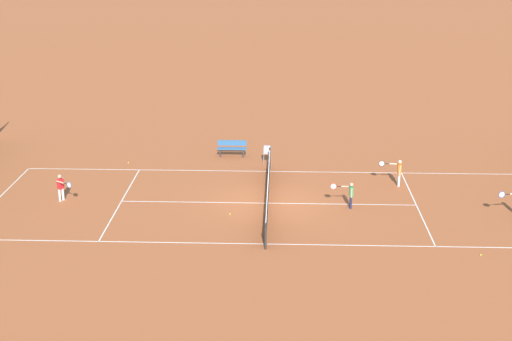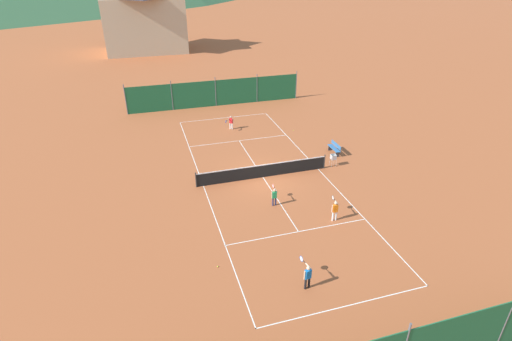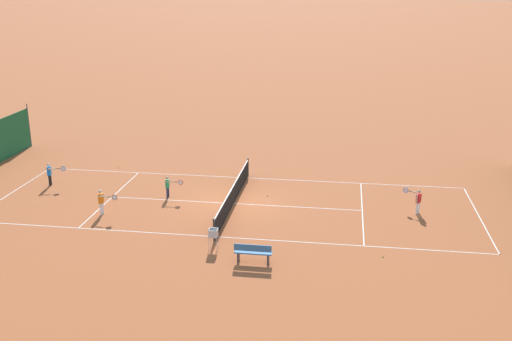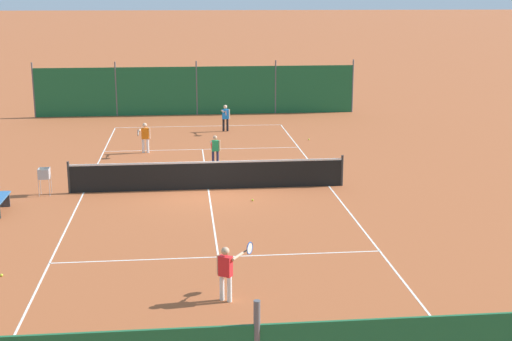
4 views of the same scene
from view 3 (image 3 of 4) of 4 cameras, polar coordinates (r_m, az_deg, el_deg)
ground_plane at (r=30.18m, az=-2.16°, el=-3.16°), size 600.00×600.00×0.00m
court_line_markings at (r=30.18m, az=-2.16°, el=-3.16°), size 8.25×23.85×0.01m
tennis_net at (r=30.01m, az=-2.17°, el=-2.27°), size 9.18×0.08×1.06m
player_near_baseline at (r=29.48m, az=-14.47°, el=-2.76°), size 0.46×1.02×1.25m
player_near_service at (r=34.39m, az=-19.02°, el=-0.19°), size 0.43×1.08×1.27m
player_far_baseline at (r=31.12m, az=-8.35°, el=-1.38°), size 0.39×0.97×1.14m
player_far_service at (r=29.74m, az=15.14°, el=-2.67°), size 0.83×0.83×1.21m
tennis_ball_alley_left at (r=31.18m, az=1.10°, el=-2.39°), size 0.07×0.07×0.07m
tennis_ball_far_corner at (r=36.69m, az=-12.96°, el=0.30°), size 0.07×0.07×0.07m
tennis_ball_service_box at (r=25.13m, az=11.99°, el=-7.99°), size 0.07×0.07×0.07m
ball_hopper at (r=25.11m, az=-4.08°, el=-6.07°), size 0.36×0.36×0.89m
courtside_bench at (r=23.95m, az=-0.28°, el=-7.81°), size 0.36×1.50×0.84m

